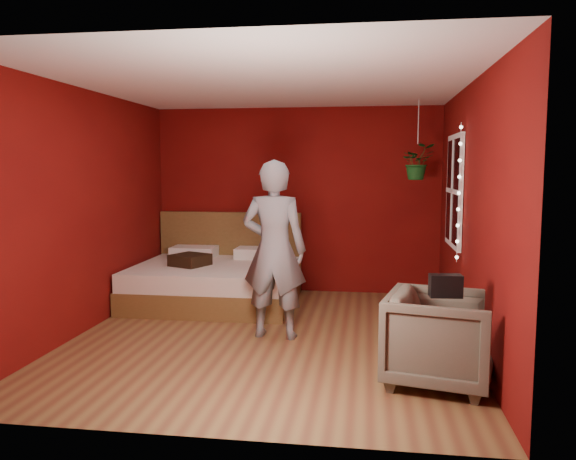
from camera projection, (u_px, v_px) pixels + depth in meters
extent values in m
plane|color=brown|center=(269.00, 336.00, 5.89)|extent=(4.50, 4.50, 0.00)
cube|color=#690E0B|center=(297.00, 200.00, 7.97)|extent=(4.00, 0.02, 2.60)
cube|color=#690E0B|center=(205.00, 242.00, 3.52)|extent=(4.00, 0.02, 2.60)
cube|color=#690E0B|center=(85.00, 211.00, 6.03)|extent=(0.02, 4.50, 2.60)
cube|color=#690E0B|center=(472.00, 215.00, 5.46)|extent=(0.02, 4.50, 2.60)
cube|color=white|center=(268.00, 82.00, 5.60)|extent=(4.00, 4.50, 0.02)
cube|color=white|center=(454.00, 191.00, 6.33)|extent=(0.04, 0.97, 1.27)
cube|color=black|center=(453.00, 191.00, 6.33)|extent=(0.02, 0.85, 1.15)
cube|color=white|center=(452.00, 191.00, 6.33)|extent=(0.03, 0.05, 1.15)
cube|color=white|center=(452.00, 191.00, 6.33)|extent=(0.03, 0.85, 0.05)
cylinder|color=silver|center=(459.00, 193.00, 5.82)|extent=(0.01, 0.01, 1.45)
sphere|color=#FFF2CC|center=(457.00, 257.00, 5.89)|extent=(0.04, 0.04, 0.04)
sphere|color=#FFF2CC|center=(457.00, 241.00, 5.87)|extent=(0.04, 0.04, 0.04)
sphere|color=#FFF2CC|center=(458.00, 225.00, 5.85)|extent=(0.04, 0.04, 0.04)
sphere|color=#FFF2CC|center=(458.00, 209.00, 5.83)|extent=(0.04, 0.04, 0.04)
sphere|color=#FFF2CC|center=(459.00, 193.00, 5.82)|extent=(0.04, 0.04, 0.04)
sphere|color=#FFF2CC|center=(459.00, 177.00, 5.80)|extent=(0.04, 0.04, 0.04)
sphere|color=#FFF2CC|center=(460.00, 160.00, 5.78)|extent=(0.04, 0.04, 0.04)
sphere|color=#FFF2CC|center=(461.00, 144.00, 5.76)|extent=(0.04, 0.04, 0.04)
sphere|color=#FFF2CC|center=(461.00, 127.00, 5.74)|extent=(0.04, 0.04, 0.04)
cube|color=brown|center=(215.00, 292.00, 7.31)|extent=(2.05, 1.74, 0.29)
cube|color=white|center=(215.00, 273.00, 7.28)|extent=(2.01, 1.71, 0.23)
cube|color=brown|center=(230.00, 251.00, 8.08)|extent=(2.05, 0.08, 1.13)
cube|color=silver|center=(194.00, 252.00, 7.90)|extent=(0.62, 0.39, 0.14)
cube|color=silver|center=(258.00, 253.00, 7.77)|extent=(0.62, 0.39, 0.14)
imported|color=slate|center=(274.00, 250.00, 5.78)|extent=(0.71, 0.49, 1.84)
imported|color=#6B6554|center=(439.00, 338.00, 4.56)|extent=(1.00, 0.98, 0.76)
cube|color=black|center=(446.00, 286.00, 4.35)|extent=(0.26, 0.14, 0.18)
cube|color=black|center=(190.00, 260.00, 7.19)|extent=(0.54, 0.54, 0.14)
cylinder|color=silver|center=(418.00, 122.00, 6.93)|extent=(0.01, 0.01, 0.54)
imported|color=#17521D|center=(417.00, 162.00, 6.99)|extent=(0.47, 0.43, 0.45)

